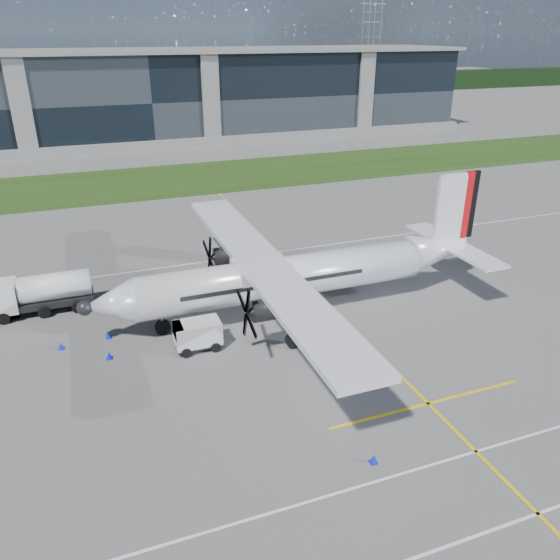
% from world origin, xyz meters
% --- Properties ---
extents(ground, '(400.00, 400.00, 0.00)m').
position_xyz_m(ground, '(0.00, 40.00, 0.00)').
color(ground, slate).
rests_on(ground, ground).
extents(grass_strip, '(400.00, 18.00, 0.04)m').
position_xyz_m(grass_strip, '(0.00, 48.00, 0.02)').
color(grass_strip, '#213D10').
rests_on(grass_strip, ground).
extents(terminal_building, '(120.00, 20.00, 15.00)m').
position_xyz_m(terminal_building, '(0.00, 80.00, 7.50)').
color(terminal_building, black).
rests_on(terminal_building, ground).
extents(tree_line, '(400.00, 6.00, 6.00)m').
position_xyz_m(tree_line, '(0.00, 140.00, 3.00)').
color(tree_line, black).
rests_on(tree_line, ground).
extents(pylon_east, '(9.00, 4.60, 30.00)m').
position_xyz_m(pylon_east, '(85.00, 150.00, 15.00)').
color(pylon_east, gray).
rests_on(pylon_east, ground).
extents(yellow_taxiway_centerline, '(0.20, 70.00, 0.01)m').
position_xyz_m(yellow_taxiway_centerline, '(3.00, 10.00, 0.01)').
color(yellow_taxiway_centerline, yellow).
rests_on(yellow_taxiway_centerline, ground).
extents(white_lane_line, '(90.00, 0.15, 0.01)m').
position_xyz_m(white_lane_line, '(0.00, -14.00, 0.01)').
color(white_lane_line, white).
rests_on(white_lane_line, ground).
extents(turboprop_aircraft, '(29.27, 30.36, 9.11)m').
position_xyz_m(turboprop_aircraft, '(0.40, 6.68, 4.55)').
color(turboprop_aircraft, white).
rests_on(turboprop_aircraft, ground).
extents(fuel_tanker_truck, '(7.52, 2.44, 2.82)m').
position_xyz_m(fuel_tanker_truck, '(-17.53, 13.00, 1.41)').
color(fuel_tanker_truck, silver).
rests_on(fuel_tanker_truck, ground).
extents(baggage_tug, '(3.12, 1.87, 1.87)m').
position_xyz_m(baggage_tug, '(-7.53, 4.10, 0.94)').
color(baggage_tug, silver).
rests_on(baggage_tug, ground).
extents(ground_crew_person, '(0.72, 0.85, 1.80)m').
position_xyz_m(ground_crew_person, '(-7.39, 3.86, 0.90)').
color(ground_crew_person, '#F25907').
rests_on(ground_crew_person, ground).
extents(safety_cone_nose_port, '(0.36, 0.36, 0.50)m').
position_xyz_m(safety_cone_nose_port, '(-13.01, 4.78, 0.25)').
color(safety_cone_nose_port, '#0D1AE2').
rests_on(safety_cone_nose_port, ground).
extents(safety_cone_portwing, '(0.36, 0.36, 0.50)m').
position_xyz_m(safety_cone_portwing, '(-2.05, -8.91, 0.25)').
color(safety_cone_portwing, '#0D1AE2').
rests_on(safety_cone_portwing, ground).
extents(safety_cone_nose_stbd, '(0.36, 0.36, 0.50)m').
position_xyz_m(safety_cone_nose_stbd, '(-12.84, 7.41, 0.25)').
color(safety_cone_nose_stbd, '#0D1AE2').
rests_on(safety_cone_nose_stbd, ground).
extents(safety_cone_fwd, '(0.36, 0.36, 0.50)m').
position_xyz_m(safety_cone_fwd, '(-15.80, 7.03, 0.25)').
color(safety_cone_fwd, '#0D1AE2').
rests_on(safety_cone_fwd, ground).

